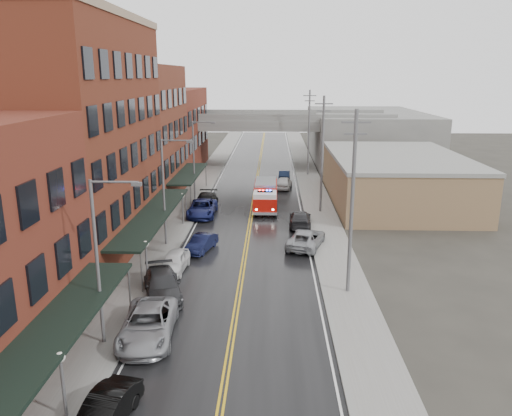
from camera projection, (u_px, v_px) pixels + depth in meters
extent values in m
cube|color=black|center=(250.00, 225.00, 47.78)|extent=(11.00, 160.00, 0.02)
cube|color=slate|center=(174.00, 224.00, 48.01)|extent=(3.00, 160.00, 0.15)
cube|color=slate|center=(326.00, 226.00, 47.52)|extent=(3.00, 160.00, 0.15)
cube|color=gray|center=(191.00, 224.00, 47.95)|extent=(0.30, 160.00, 0.15)
cube|color=gray|center=(309.00, 225.00, 47.58)|extent=(0.30, 160.00, 0.15)
cube|color=#5E2518|center=(76.00, 140.00, 39.14)|extent=(9.00, 20.00, 18.00)
cube|color=brown|center=(136.00, 134.00, 56.42)|extent=(9.00, 15.00, 15.00)
cube|color=maroon|center=(169.00, 131.00, 73.70)|extent=(9.00, 20.00, 12.00)
cube|color=#8A6C4A|center=(395.00, 180.00, 56.27)|extent=(14.00, 22.00, 5.00)
cube|color=slate|center=(366.00, 135.00, 84.78)|extent=(18.00, 30.00, 8.00)
cube|color=black|center=(54.00, 330.00, 22.15)|extent=(2.60, 16.00, 0.18)
cylinder|color=slate|center=(129.00, 290.00, 29.84)|extent=(0.10, 0.10, 3.00)
cube|color=black|center=(153.00, 215.00, 40.50)|extent=(2.60, 18.00, 0.18)
cylinder|color=slate|center=(141.00, 272.00, 32.55)|extent=(0.10, 0.10, 3.00)
cylinder|color=slate|center=(186.00, 206.00, 49.15)|extent=(0.10, 0.10, 3.00)
cube|color=black|center=(189.00, 173.00, 57.39)|extent=(2.60, 13.00, 0.18)
cylinder|color=slate|center=(191.00, 199.00, 51.85)|extent=(0.10, 0.10, 3.00)
cylinder|color=slate|center=(206.00, 176.00, 63.63)|extent=(0.10, 0.10, 3.00)
cylinder|color=#59595B|center=(64.00, 389.00, 20.60)|extent=(0.14, 0.14, 2.80)
sphere|color=silver|center=(60.00, 357.00, 20.21)|extent=(0.44, 0.44, 0.44)
cylinder|color=#59595B|center=(147.00, 265.00, 34.12)|extent=(0.14, 0.14, 2.80)
sphere|color=silver|center=(146.00, 244.00, 33.73)|extent=(0.44, 0.44, 0.44)
cylinder|color=#59595B|center=(183.00, 211.00, 47.63)|extent=(0.14, 0.14, 2.80)
sphere|color=silver|center=(182.00, 196.00, 47.25)|extent=(0.44, 0.44, 0.44)
cylinder|color=#59595B|center=(97.00, 266.00, 25.61)|extent=(0.18, 0.18, 9.00)
cylinder|color=#59595B|center=(114.00, 182.00, 24.43)|extent=(2.40, 0.12, 0.12)
cube|color=#59595B|center=(137.00, 184.00, 24.42)|extent=(0.50, 0.22, 0.18)
cylinder|color=#59595B|center=(164.00, 194.00, 41.05)|extent=(0.18, 0.18, 9.00)
cylinder|color=#59595B|center=(176.00, 140.00, 39.88)|extent=(2.40, 0.12, 0.12)
cube|color=#59595B|center=(190.00, 142.00, 39.87)|extent=(0.50, 0.22, 0.18)
cylinder|color=#59595B|center=(194.00, 161.00, 56.50)|extent=(0.18, 0.18, 9.00)
cylinder|color=#59595B|center=(203.00, 122.00, 55.32)|extent=(2.40, 0.12, 0.12)
cube|color=#59595B|center=(213.00, 123.00, 55.31)|extent=(0.50, 0.22, 0.18)
cylinder|color=#59595B|center=(352.00, 205.00, 31.51)|extent=(0.24, 0.24, 12.00)
cube|color=#59595B|center=(356.00, 122.00, 30.17)|extent=(1.80, 0.12, 0.12)
cube|color=#59595B|center=(356.00, 134.00, 30.35)|extent=(1.40, 0.12, 0.12)
cylinder|color=#59595B|center=(322.00, 156.00, 50.82)|extent=(0.24, 0.24, 12.00)
cube|color=#59595B|center=(324.00, 104.00, 49.48)|extent=(1.80, 0.12, 0.12)
cube|color=#59595B|center=(324.00, 111.00, 49.66)|extent=(1.40, 0.12, 0.12)
cylinder|color=#59595B|center=(309.00, 133.00, 70.13)|extent=(0.24, 0.24, 12.00)
cube|color=#59595B|center=(310.00, 96.00, 68.79)|extent=(1.80, 0.12, 0.12)
cube|color=#59595B|center=(310.00, 101.00, 68.97)|extent=(1.40, 0.12, 0.12)
cube|color=slate|center=(259.00, 123.00, 76.93)|extent=(40.00, 10.00, 1.50)
cube|color=slate|center=(189.00, 147.00, 78.27)|extent=(1.60, 8.00, 6.00)
cube|color=slate|center=(330.00, 148.00, 77.54)|extent=(1.60, 8.00, 6.00)
cube|color=#B31008|center=(266.00, 192.00, 54.64)|extent=(2.46, 5.38, 2.05)
cube|color=#B31008|center=(265.00, 204.00, 51.04)|extent=(2.45, 2.55, 1.46)
cube|color=silver|center=(265.00, 194.00, 50.78)|extent=(2.33, 2.35, 0.49)
cube|color=black|center=(265.00, 200.00, 51.15)|extent=(2.47, 1.57, 0.78)
cube|color=slate|center=(266.00, 182.00, 54.33)|extent=(2.22, 4.99, 0.29)
cube|color=black|center=(265.00, 191.00, 50.70)|extent=(1.56, 0.28, 0.14)
sphere|color=#FF0C0C|center=(260.00, 191.00, 50.70)|extent=(0.20, 0.20, 0.20)
sphere|color=#1933FF|center=(270.00, 191.00, 50.66)|extent=(0.20, 0.20, 0.20)
cylinder|color=black|center=(254.00, 211.00, 51.17)|extent=(0.98, 0.35, 0.98)
cylinder|color=black|center=(275.00, 211.00, 51.09)|extent=(0.98, 0.35, 0.98)
cylinder|color=black|center=(256.00, 202.00, 54.47)|extent=(0.98, 0.35, 0.98)
cylinder|color=black|center=(275.00, 203.00, 54.39)|extent=(0.98, 0.35, 0.98)
cylinder|color=black|center=(257.00, 197.00, 56.83)|extent=(0.98, 0.35, 0.98)
cylinder|color=black|center=(275.00, 197.00, 56.75)|extent=(0.98, 0.35, 0.98)
imported|color=black|center=(105.00, 411.00, 20.35)|extent=(2.25, 4.44, 1.40)
imported|color=gray|center=(148.00, 324.00, 27.14)|extent=(3.25, 6.23, 1.68)
imported|color=#2A2A2C|center=(162.00, 285.00, 32.28)|extent=(3.72, 5.87, 1.58)
imported|color=silver|center=(174.00, 262.00, 36.52)|extent=(2.01, 4.39, 1.46)
imported|color=black|center=(201.00, 243.00, 40.78)|extent=(2.45, 4.25, 1.32)
imported|color=navy|center=(202.00, 208.00, 50.83)|extent=(2.71, 5.84, 1.62)
imported|color=black|center=(206.00, 202.00, 53.39)|extent=(2.34, 5.71, 1.65)
imported|color=gray|center=(306.00, 239.00, 41.61)|extent=(3.93, 5.88, 1.50)
imported|color=#262628|center=(300.00, 219.00, 47.45)|extent=(2.32, 5.14, 1.46)
imported|color=silver|center=(284.00, 183.00, 63.11)|extent=(2.42, 4.73, 1.54)
imported|color=black|center=(284.00, 175.00, 68.23)|extent=(1.68, 4.21, 1.36)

